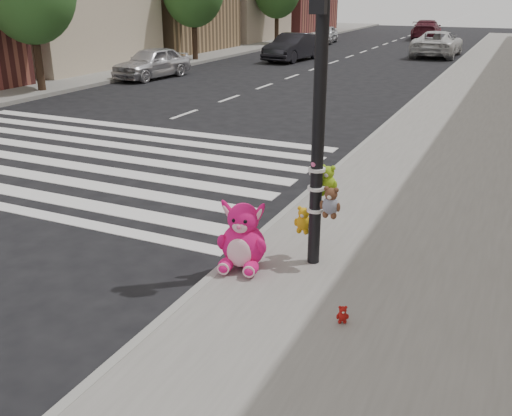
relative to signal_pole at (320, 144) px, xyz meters
The scene contains 12 objects.
ground 3.65m from the signal_pole, 145.24° to the right, with size 120.00×120.00×0.00m, color black.
sidewalk_far 24.36m from the signal_pole, 131.56° to the left, with size 6.00×80.00×0.14m, color slate.
curb_edge 8.42m from the signal_pole, 97.45° to the left, with size 0.12×80.00×0.15m, color gray.
crosswalk 8.08m from the signal_pole, 154.59° to the left, with size 11.00×6.00×0.01m, color silver, non-canonical shape.
signal_pole is the anchor object (origin of this frame).
pink_bunny 1.59m from the signal_pole, 145.91° to the right, with size 0.68×0.77×0.93m.
red_teddy 2.16m from the signal_pole, 59.36° to the right, with size 0.14×0.10×0.21m, color #9E120F, non-canonical shape.
car_silver_far 18.90m from the signal_pole, 131.17° to the left, with size 1.55×3.86×1.31m, color silver.
car_dark_far 24.68m from the signal_pole, 112.23° to the left, with size 1.51×4.33×1.43m, color black.
car_white_near 28.45m from the signal_pole, 95.29° to the left, with size 2.36×5.13×1.42m, color silver.
car_maroon_near 41.22m from the signal_pole, 97.36° to the left, with size 2.03×4.98×1.45m, color #501722.
car_silver_deep 35.89m from the signal_pole, 108.25° to the left, with size 1.44×3.57×1.22m, color #B7B7BC.
Camera 1 is at (4.82, -4.81, 3.57)m, focal length 40.00 mm.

